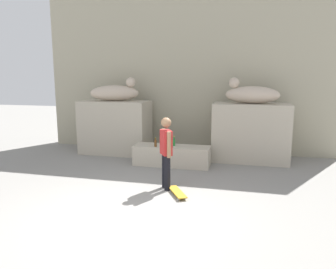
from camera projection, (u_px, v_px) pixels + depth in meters
ground_plane at (127, 216)px, 6.03m from camera, size 40.00×40.00×0.00m
facade_wall at (187, 69)px, 11.17m from camera, size 10.01×0.60×5.67m
pedestal_left at (115, 127)px, 10.91m from camera, size 2.27×1.15×1.77m
pedestal_right at (250, 133)px, 9.87m from camera, size 2.27×1.15×1.77m
statue_reclining_left at (115, 92)px, 10.71m from camera, size 1.69×0.92×0.78m
statue_reclining_right at (251, 94)px, 9.67m from camera, size 1.65×0.73×0.78m
ledge_block at (172, 156)px, 9.44m from camera, size 2.21×0.68×0.59m
skater at (166, 150)px, 7.35m from camera, size 0.36×0.48×1.67m
skateboard at (177, 192)px, 7.11m from camera, size 0.57×0.79×0.08m
bottle_green at (174, 142)px, 9.38m from camera, size 0.07×0.07×0.28m
bottle_brown at (155, 143)px, 9.25m from camera, size 0.07×0.07×0.26m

